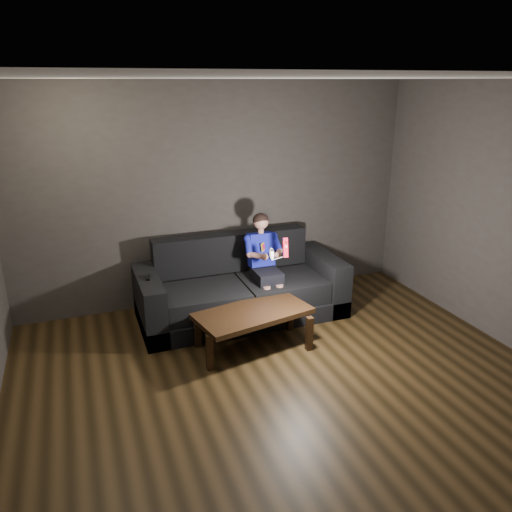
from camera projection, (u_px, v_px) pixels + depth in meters
name	position (u px, v px, depth m)	size (l,w,h in m)	color
floor	(302.00, 404.00, 4.37)	(5.00, 5.00, 0.00)	black
back_wall	(218.00, 195.00, 6.13)	(5.00, 0.04, 2.70)	#3A3532
ceiling	(313.00, 78.00, 3.48)	(5.00, 5.00, 0.02)	white
sofa	(240.00, 291.00, 5.95)	(2.40, 1.04, 0.93)	black
child	(264.00, 255.00, 5.83)	(0.44, 0.54, 1.08)	black
wii_remote_red	(285.00, 247.00, 5.41)	(0.06, 0.09, 0.22)	red
nunchuk_white	(272.00, 254.00, 5.39)	(0.06, 0.09, 0.14)	white
wii_remote_black	(148.00, 277.00, 5.40)	(0.06, 0.15, 0.03)	black
coffee_table	(253.00, 316.00, 5.18)	(1.28, 0.82, 0.43)	black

